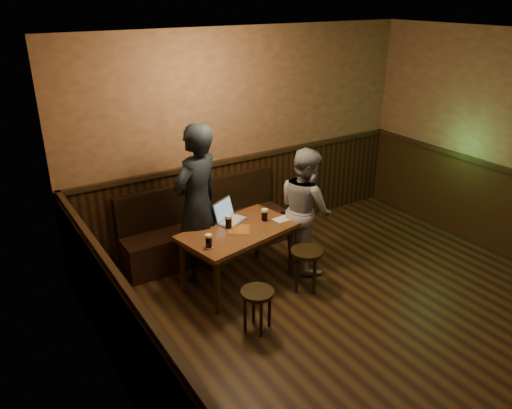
{
  "coord_description": "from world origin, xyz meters",
  "views": [
    {
      "loc": [
        -3.33,
        -2.51,
        3.2
      ],
      "look_at": [
        -0.61,
        1.78,
        1.01
      ],
      "focal_mm": 35.0,
      "sensor_mm": 36.0,
      "label": 1
    }
  ],
  "objects_px": {
    "bench": "(205,231)",
    "pint_mid": "(229,222)",
    "stool_left": "(257,299)",
    "laptop": "(228,216)",
    "person_grey": "(305,209)",
    "stool_right": "(306,258)",
    "pint_right": "(265,215)",
    "pub_table": "(239,237)",
    "pint_left": "(209,241)",
    "person_suit": "(197,204)"
  },
  "relations": [
    {
      "from": "bench",
      "to": "pint_right",
      "type": "height_order",
      "value": "bench"
    },
    {
      "from": "pub_table",
      "to": "pint_right",
      "type": "height_order",
      "value": "pint_right"
    },
    {
      "from": "bench",
      "to": "pint_mid",
      "type": "relative_size",
      "value": 13.69
    },
    {
      "from": "stool_right",
      "to": "pint_right",
      "type": "height_order",
      "value": "pint_right"
    },
    {
      "from": "stool_left",
      "to": "stool_right",
      "type": "height_order",
      "value": "stool_right"
    },
    {
      "from": "bench",
      "to": "pint_left",
      "type": "relative_size",
      "value": 14.71
    },
    {
      "from": "bench",
      "to": "person_grey",
      "type": "bearing_deg",
      "value": -45.42
    },
    {
      "from": "pint_right",
      "to": "person_suit",
      "type": "height_order",
      "value": "person_suit"
    },
    {
      "from": "stool_left",
      "to": "stool_right",
      "type": "xyz_separation_m",
      "value": [
        0.87,
        0.34,
        0.04
      ]
    },
    {
      "from": "laptop",
      "to": "stool_left",
      "type": "bearing_deg",
      "value": -132.99
    },
    {
      "from": "laptop",
      "to": "person_grey",
      "type": "relative_size",
      "value": 0.29
    },
    {
      "from": "pint_left",
      "to": "stool_left",
      "type": "bearing_deg",
      "value": -73.87
    },
    {
      "from": "stool_left",
      "to": "person_grey",
      "type": "xyz_separation_m",
      "value": [
        1.2,
        0.8,
        0.4
      ]
    },
    {
      "from": "bench",
      "to": "pub_table",
      "type": "relative_size",
      "value": 1.53
    },
    {
      "from": "stool_left",
      "to": "laptop",
      "type": "distance_m",
      "value": 1.22
    },
    {
      "from": "stool_right",
      "to": "pint_right",
      "type": "relative_size",
      "value": 3.26
    },
    {
      "from": "bench",
      "to": "laptop",
      "type": "height_order",
      "value": "same"
    },
    {
      "from": "laptop",
      "to": "person_grey",
      "type": "bearing_deg",
      "value": -46.72
    },
    {
      "from": "bench",
      "to": "stool_right",
      "type": "bearing_deg",
      "value": -67.17
    },
    {
      "from": "pint_left",
      "to": "laptop",
      "type": "bearing_deg",
      "value": 42.85
    },
    {
      "from": "stool_left",
      "to": "pub_table",
      "type": "bearing_deg",
      "value": 71.1
    },
    {
      "from": "pint_mid",
      "to": "pint_right",
      "type": "relative_size",
      "value": 1.04
    },
    {
      "from": "stool_left",
      "to": "person_suit",
      "type": "relative_size",
      "value": 0.24
    },
    {
      "from": "bench",
      "to": "laptop",
      "type": "relative_size",
      "value": 5.03
    },
    {
      "from": "pub_table",
      "to": "person_grey",
      "type": "xyz_separation_m",
      "value": [
        0.9,
        -0.05,
        0.15
      ]
    },
    {
      "from": "stool_right",
      "to": "laptop",
      "type": "relative_size",
      "value": 1.15
    },
    {
      "from": "stool_left",
      "to": "pint_mid",
      "type": "distance_m",
      "value": 1.05
    },
    {
      "from": "stool_right",
      "to": "person_suit",
      "type": "bearing_deg",
      "value": 134.96
    },
    {
      "from": "stool_right",
      "to": "pint_left",
      "type": "xyz_separation_m",
      "value": [
        -1.06,
        0.32,
        0.38
      ]
    },
    {
      "from": "pint_mid",
      "to": "person_suit",
      "type": "distance_m",
      "value": 0.42
    },
    {
      "from": "bench",
      "to": "stool_right",
      "type": "relative_size",
      "value": 4.38
    },
    {
      "from": "stool_right",
      "to": "person_grey",
      "type": "xyz_separation_m",
      "value": [
        0.32,
        0.47,
        0.36
      ]
    },
    {
      "from": "person_suit",
      "to": "person_grey",
      "type": "distance_m",
      "value": 1.31
    },
    {
      "from": "stool_left",
      "to": "pint_left",
      "type": "xyz_separation_m",
      "value": [
        -0.19,
        0.65,
        0.41
      ]
    },
    {
      "from": "pint_left",
      "to": "pub_table",
      "type": "bearing_deg",
      "value": 22.62
    },
    {
      "from": "bench",
      "to": "pub_table",
      "type": "xyz_separation_m",
      "value": [
        0.0,
        -0.87,
        0.3
      ]
    },
    {
      "from": "stool_left",
      "to": "pint_mid",
      "type": "relative_size",
      "value": 2.84
    },
    {
      "from": "pint_left",
      "to": "pint_mid",
      "type": "bearing_deg",
      "value": 35.41
    },
    {
      "from": "bench",
      "to": "pub_table",
      "type": "distance_m",
      "value": 0.92
    },
    {
      "from": "person_suit",
      "to": "person_grey",
      "type": "xyz_separation_m",
      "value": [
        1.22,
        -0.44,
        -0.18
      ]
    },
    {
      "from": "pint_mid",
      "to": "pint_right",
      "type": "xyz_separation_m",
      "value": [
        0.45,
        -0.06,
        -0.0
      ]
    },
    {
      "from": "stool_right",
      "to": "person_suit",
      "type": "distance_m",
      "value": 1.39
    },
    {
      "from": "person_suit",
      "to": "pint_right",
      "type": "bearing_deg",
      "value": 128.78
    },
    {
      "from": "pub_table",
      "to": "pint_mid",
      "type": "relative_size",
      "value": 8.93
    },
    {
      "from": "stool_left",
      "to": "laptop",
      "type": "xyz_separation_m",
      "value": [
        0.3,
        1.11,
        0.4
      ]
    },
    {
      "from": "bench",
      "to": "pint_left",
      "type": "xyz_separation_m",
      "value": [
        -0.48,
        -1.07,
        0.47
      ]
    },
    {
      "from": "pint_mid",
      "to": "pint_left",
      "type": "bearing_deg",
      "value": -144.59
    },
    {
      "from": "person_grey",
      "to": "pint_mid",
      "type": "bearing_deg",
      "value": 88.69
    },
    {
      "from": "pint_right",
      "to": "laptop",
      "type": "relative_size",
      "value": 0.35
    },
    {
      "from": "pint_mid",
      "to": "laptop",
      "type": "bearing_deg",
      "value": 61.4
    }
  ]
}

